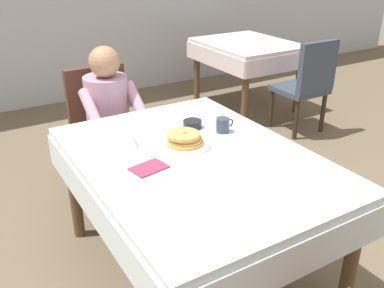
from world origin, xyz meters
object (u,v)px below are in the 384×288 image
Objects in this scene: diner_person at (109,112)px; syrup_pitcher at (132,141)px; background_table_far at (247,52)px; background_chair_empty at (308,82)px; bowl_butter at (192,124)px; chair_diner at (103,123)px; spoon_near_edge at (225,171)px; knife_right_of_plate at (215,139)px; breakfast_stack at (184,138)px; cup_coffee at (223,125)px; dining_table_main at (195,171)px; plate_breakfast at (184,144)px; fork_left_of_plate at (154,155)px.

diner_person is 14.00× the size of syrup_pitcher.
background_table_far is 1.21× the size of background_chair_empty.
background_chair_empty is at bearing 24.68° from bowl_butter.
bowl_butter is at bearing 9.90° from syrup_pitcher.
chair_diner reaches higher than spoon_near_edge.
knife_right_of_plate is 0.18× the size of background_table_far.
knife_right_of_plate is (0.28, -1.05, 0.21)m from chair_diner.
breakfast_stack is 0.19m from knife_right_of_plate.
diner_person reaches higher than cup_coffee.
dining_table_main is 2.88m from background_table_far.
bowl_butter reaches higher than knife_right_of_plate.
plate_breakfast is 0.19m from fork_left_of_plate.
cup_coffee is (0.37, -0.83, 0.11)m from diner_person.
diner_person is at bearing 95.80° from breakfast_stack.
background_table_far is at bearing 48.87° from cup_coffee.
spoon_near_edge is at bearing 95.29° from diner_person.
bowl_butter is at bearing -55.04° from fork_left_of_plate.
breakfast_stack reaches higher than bowl_butter.
diner_person reaches higher than plate_breakfast.
plate_breakfast is at bearing -152.63° from background_chair_empty.
background_table_far is at bearing 45.05° from plate_breakfast.
cup_coffee is at bearing 31.28° from dining_table_main.
dining_table_main is 1.64× the size of chair_diner.
knife_right_of_plate is at bearing 107.19° from diner_person.
background_table_far is (2.05, 0.93, 0.09)m from chair_diner.
fork_left_of_plate and spoon_near_edge have the same top height.
knife_right_of_plate is 0.36m from spoon_near_edge.
chair_diner is at bearing 16.10° from knife_right_of_plate.
background_chair_empty reaches higher than bowl_butter.
diner_person is at bearing -2.01° from fork_left_of_plate.
bowl_butter is at bearing 49.37° from breakfast_stack.
fork_left_of_plate is (-0.10, -0.90, 0.07)m from diner_person.
dining_table_main is 2.29m from background_chair_empty.
knife_right_of_plate is (0.43, -0.14, -0.04)m from syrup_pitcher.
fork_left_of_plate is (-0.19, -0.02, -0.01)m from plate_breakfast.
background_chair_empty is (1.77, 1.04, -0.21)m from knife_right_of_plate.
plate_breakfast is 2.55× the size of bowl_butter.
background_chair_empty is at bearing -176.19° from diner_person.
chair_diner is at bearing 94.86° from plate_breakfast.
dining_table_main is 13.85× the size of bowl_butter.
syrup_pitcher is at bearing 78.33° from diner_person.
fork_left_of_plate is at bearing -173.99° from plate_breakfast.
chair_diner is 3.32× the size of plate_breakfast.
knife_right_of_plate is at bearing 104.77° from chair_diner.
spoon_near_edge is at bearing -141.88° from fork_left_of_plate.
breakfast_stack is 0.26m from bowl_butter.
knife_right_of_plate is (0.28, -0.90, 0.07)m from diner_person.
spoon_near_edge is 2.37m from background_chair_empty.
breakfast_stack is at bearing 83.90° from dining_table_main.
bowl_butter is (0.18, 0.33, 0.11)m from dining_table_main.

